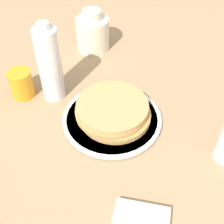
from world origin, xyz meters
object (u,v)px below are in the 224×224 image
at_px(plate, 112,119).
at_px(pancake_stack, 113,111).
at_px(water_bottle_mid, 50,64).
at_px(cream_jug, 93,32).
at_px(juice_glass, 21,84).

relative_size(plate, pancake_stack, 1.33).
bearing_deg(water_bottle_mid, plate, -94.91).
bearing_deg(water_bottle_mid, pancake_stack, -93.52).
height_order(plate, cream_jug, cream_jug).
bearing_deg(pancake_stack, plate, 172.39).
relative_size(plate, cream_jug, 1.93).
distance_m(pancake_stack, juice_glass, 0.27).
height_order(juice_glass, water_bottle_mid, water_bottle_mid).
bearing_deg(pancake_stack, cream_jug, 38.01).
height_order(juice_glass, cream_jug, cream_jug).
distance_m(pancake_stack, water_bottle_mid, 0.21).
distance_m(juice_glass, cream_jug, 0.30).
bearing_deg(juice_glass, plate, -85.15).
bearing_deg(plate, pancake_stack, -7.61).
distance_m(plate, pancake_stack, 0.03).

